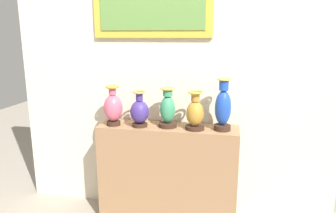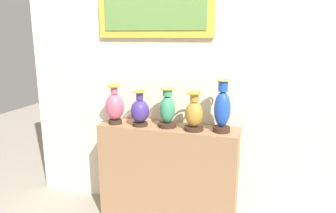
# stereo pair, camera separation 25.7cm
# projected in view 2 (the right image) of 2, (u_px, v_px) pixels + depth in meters

# --- Properties ---
(display_shelf) EXTENTS (1.18, 0.31, 0.85)m
(display_shelf) POSITION_uv_depth(u_px,v_px,m) (168.00, 173.00, 2.71)
(display_shelf) COLOR #99704C
(display_shelf) RESTS_ON ground_plane
(back_wall) EXTENTS (2.82, 0.14, 2.70)m
(back_wall) POSITION_uv_depth(u_px,v_px,m) (175.00, 62.00, 2.70)
(back_wall) COLOR beige
(back_wall) RESTS_ON ground_plane
(vase_rose) EXTENTS (0.16, 0.16, 0.34)m
(vase_rose) POSITION_uv_depth(u_px,v_px,m) (115.00, 106.00, 2.66)
(vase_rose) COLOR #382319
(vase_rose) RESTS_ON display_shelf
(vase_indigo) EXTENTS (0.16, 0.16, 0.30)m
(vase_indigo) POSITION_uv_depth(u_px,v_px,m) (140.00, 111.00, 2.60)
(vase_indigo) COLOR #382319
(vase_indigo) RESTS_ON display_shelf
(vase_jade) EXTENTS (0.15, 0.15, 0.33)m
(vase_jade) POSITION_uv_depth(u_px,v_px,m) (168.00, 110.00, 2.57)
(vase_jade) COLOR #382319
(vase_jade) RESTS_ON display_shelf
(vase_ochre) EXTENTS (0.16, 0.16, 0.31)m
(vase_ochre) POSITION_uv_depth(u_px,v_px,m) (194.00, 114.00, 2.48)
(vase_ochre) COLOR #382319
(vase_ochre) RESTS_ON display_shelf
(vase_sapphire) EXTENTS (0.13, 0.13, 0.42)m
(vase_sapphire) POSITION_uv_depth(u_px,v_px,m) (222.00, 109.00, 2.43)
(vase_sapphire) COLOR #382319
(vase_sapphire) RESTS_ON display_shelf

